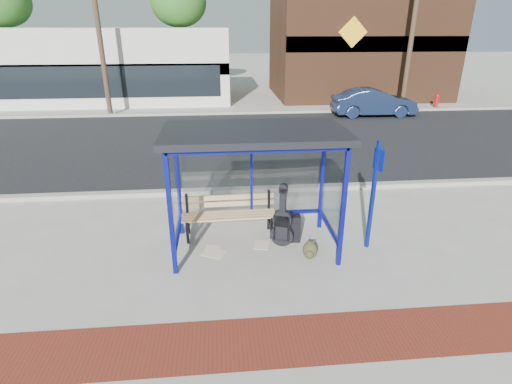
{
  "coord_description": "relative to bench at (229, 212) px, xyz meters",
  "views": [
    {
      "loc": [
        -0.61,
        -6.95,
        4.13
      ],
      "look_at": [
        0.05,
        0.2,
        1.13
      ],
      "focal_mm": 28.0,
      "sensor_mm": 36.0,
      "label": 1
    }
  ],
  "objects": [
    {
      "name": "ground",
      "position": [
        0.49,
        -0.59,
        -0.52
      ],
      "size": [
        120.0,
        120.0,
        0.0
      ],
      "primitive_type": "plane",
      "color": "#B2ADA0",
      "rests_on": "ground"
    },
    {
      "name": "brick_paver_strip",
      "position": [
        0.49,
        -3.19,
        -0.51
      ],
      "size": [
        60.0,
        1.0,
        0.01
      ],
      "primitive_type": "cube",
      "color": "maroon",
      "rests_on": "ground"
    },
    {
      "name": "parked_car",
      "position": [
        7.4,
        11.45,
        0.14
      ],
      "size": [
        4.02,
        1.46,
        1.32
      ],
      "primitive_type": "imported",
      "rotation": [
        0.0,
        0.0,
        1.56
      ],
      "color": "#182745",
      "rests_on": "ground"
    },
    {
      "name": "newspaper_a",
      "position": [
        -0.32,
        -0.74,
        -0.52
      ],
      "size": [
        0.53,
        0.49,
        0.01
      ],
      "primitive_type": "cube",
      "rotation": [
        0.0,
        0.0,
        -0.48
      ],
      "color": "white",
      "rests_on": "ground"
    },
    {
      "name": "tree_left",
      "position": [
        -13.51,
        21.41,
        4.93
      ],
      "size": [
        3.6,
        3.6,
        7.03
      ],
      "color": "#4C3826",
      "rests_on": "ground"
    },
    {
      "name": "storefront_white",
      "position": [
        -8.51,
        17.39,
        1.48
      ],
      "size": [
        18.0,
        6.04,
        4.0
      ],
      "color": "silver",
      "rests_on": "ground"
    },
    {
      "name": "far_sidewalk",
      "position": [
        0.49,
        14.41,
        -0.52
      ],
      "size": [
        60.0,
        4.0,
        0.01
      ],
      "primitive_type": "cube",
      "color": "#B2ADA0",
      "rests_on": "ground"
    },
    {
      "name": "fire_hydrant",
      "position": [
        11.63,
        13.27,
        -0.13
      ],
      "size": [
        0.33,
        0.21,
        0.72
      ],
      "rotation": [
        0.0,
        0.0,
        0.36
      ],
      "color": "#B80D16",
      "rests_on": "ground"
    },
    {
      "name": "backpack",
      "position": [
        1.5,
        -1.08,
        -0.36
      ],
      "size": [
        0.34,
        0.32,
        0.34
      ],
      "rotation": [
        0.0,
        0.0,
        -0.33
      ],
      "color": "#2E2D19",
      "rests_on": "ground"
    },
    {
      "name": "storefront_brown",
      "position": [
        8.49,
        17.9,
        2.68
      ],
      "size": [
        10.0,
        7.08,
        6.4
      ],
      "color": "#59331E",
      "rests_on": "ground"
    },
    {
      "name": "newspaper_c",
      "position": [
        -0.36,
        -0.62,
        -0.52
      ],
      "size": [
        0.35,
        0.42,
        0.01
      ],
      "primitive_type": "cube",
      "rotation": [
        0.0,
        0.0,
        1.45
      ],
      "color": "white",
      "rests_on": "ground"
    },
    {
      "name": "bus_shelter",
      "position": [
        0.49,
        -0.52,
        1.55
      ],
      "size": [
        3.3,
        1.8,
        2.42
      ],
      "color": "#0C1188",
      "rests_on": "ground"
    },
    {
      "name": "utility_pole_west",
      "position": [
        -5.51,
        12.81,
        3.59
      ],
      "size": [
        1.6,
        0.24,
        8.0
      ],
      "color": "#4C3826",
      "rests_on": "ground"
    },
    {
      "name": "guitar_bag",
      "position": [
        1.05,
        -0.54,
        -0.06
      ],
      "size": [
        0.48,
        0.28,
        1.26
      ],
      "rotation": [
        0.0,
        0.0,
        -0.34
      ],
      "color": "black",
      "rests_on": "ground"
    },
    {
      "name": "curb_far",
      "position": [
        0.49,
        12.51,
        -0.46
      ],
      "size": [
        60.0,
        0.25,
        0.12
      ],
      "primitive_type": "cube",
      "color": "gray",
      "rests_on": "ground"
    },
    {
      "name": "curb_near",
      "position": [
        0.49,
        2.31,
        -0.46
      ],
      "size": [
        60.0,
        0.25,
        0.12
      ],
      "primitive_type": "cube",
      "color": "gray",
      "rests_on": "ground"
    },
    {
      "name": "newspaper_b",
      "position": [
        0.64,
        -0.51,
        -0.52
      ],
      "size": [
        0.37,
        0.43,
        0.01
      ],
      "primitive_type": "cube",
      "rotation": [
        0.0,
        0.0,
        -1.76
      ],
      "color": "white",
      "rests_on": "ground"
    },
    {
      "name": "sign_post",
      "position": [
        2.75,
        -0.77,
        0.72
      ],
      "size": [
        0.13,
        0.27,
        2.2
      ],
      "rotation": [
        0.0,
        0.0,
        0.33
      ],
      "color": "#0D1F93",
      "rests_on": "ground"
    },
    {
      "name": "street_asphalt",
      "position": [
        0.49,
        7.41,
        -0.52
      ],
      "size": [
        60.0,
        10.0,
        0.0
      ],
      "primitive_type": "cube",
      "color": "black",
      "rests_on": "ground"
    },
    {
      "name": "tree_mid",
      "position": [
        -2.51,
        21.41,
        4.93
      ],
      "size": [
        3.6,
        3.6,
        7.03
      ],
      "color": "#4C3826",
      "rests_on": "ground"
    },
    {
      "name": "suitcase",
      "position": [
        1.26,
        -0.4,
        -0.23
      ],
      "size": [
        0.37,
        0.25,
        0.63
      ],
      "rotation": [
        0.0,
        0.0,
        -0.03
      ],
      "color": "black",
      "rests_on": "ground"
    },
    {
      "name": "utility_pole_east",
      "position": [
        9.49,
        12.81,
        3.59
      ],
      "size": [
        1.6,
        0.24,
        8.0
      ],
      "color": "#4C3826",
      "rests_on": "ground"
    },
    {
      "name": "bench",
      "position": [
        0.0,
        0.0,
        0.0
      ],
      "size": [
        1.95,
        0.52,
        0.92
      ],
      "rotation": [
        0.0,
        0.0,
        0.03
      ],
      "color": "black",
      "rests_on": "ground"
    },
    {
      "name": "tree_right",
      "position": [
        12.99,
        21.41,
        4.93
      ],
      "size": [
        3.6,
        3.6,
        7.03
      ],
      "color": "#4C3826",
      "rests_on": "ground"
    }
  ]
}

